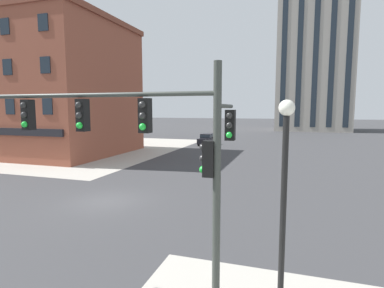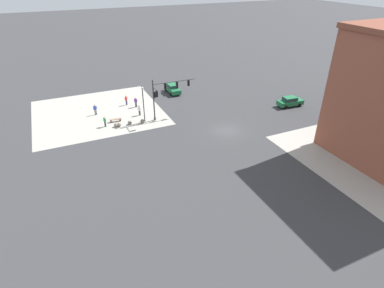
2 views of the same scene
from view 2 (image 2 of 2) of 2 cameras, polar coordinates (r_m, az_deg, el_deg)
ground_plane at (r=46.20m, az=6.31°, el=2.45°), size 320.00×320.00×0.00m
sidewalk_corner_slab at (r=54.13m, az=-16.71°, el=5.54°), size 20.00×19.00×0.02m
traffic_signal_main at (r=48.15m, az=-5.17°, el=9.19°), size 7.08×2.09×6.49m
bollard_sphere_curb_a at (r=48.67m, az=-9.00°, el=4.13°), size 0.62×0.62×0.62m
bollard_sphere_curb_b at (r=48.52m, az=-11.23°, el=3.83°), size 0.62×0.62×0.62m
bollard_sphere_curb_c at (r=48.24m, az=-13.10°, el=3.45°), size 0.62×0.62×0.62m
bollard_sphere_curb_d at (r=48.20m, az=-13.63°, el=3.36°), size 0.62×0.62×0.62m
bench_near_signal at (r=49.90m, az=-13.72°, el=4.31°), size 1.82×0.55×0.49m
pedestrian_near_bench at (r=51.12m, az=-9.54°, el=6.17°), size 0.43×0.40×1.67m
pedestrian_at_curb at (r=52.91m, az=-17.18°, el=6.10°), size 0.55×0.23×1.74m
pedestrian_walking_east at (r=55.51m, az=-11.86°, el=7.91°), size 0.49×0.34×1.74m
pedestrian_with_bag at (r=48.47m, az=-15.56°, el=4.06°), size 0.34×0.49×1.62m
pedestrian_by_lamp at (r=54.36m, az=-10.19°, el=7.61°), size 0.45×0.37×1.73m
street_lamp_corner_near at (r=47.82m, az=-8.86°, el=7.81°), size 0.36×0.36×5.56m
car_main_northbound_far at (r=60.31m, az=30.07°, el=6.14°), size 4.53×2.16×1.68m
car_main_southbound_near at (r=60.05m, az=-3.56°, el=10.07°), size 1.91×4.41×1.68m
car_main_southbound_far at (r=56.38m, az=17.38°, el=7.42°), size 4.52×2.15×1.68m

